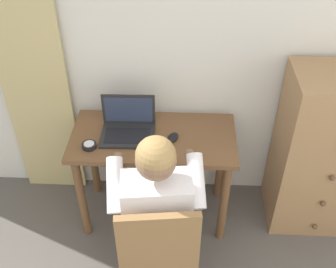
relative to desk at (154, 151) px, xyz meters
name	(u,v)px	position (x,y,z in m)	size (l,w,h in m)	color
wall_back	(204,41)	(0.30, 0.33, 0.64)	(4.80, 0.05, 2.50)	silver
curtain_panel	(29,63)	(-0.81, 0.26, 0.50)	(0.45, 0.03, 2.21)	#CCB77A
desk	(154,151)	(0.00, 0.00, 0.00)	(1.06, 0.52, 0.74)	brown
dresser	(323,153)	(1.12, 0.05, -0.01)	(0.59, 0.47, 1.19)	#9E754C
chair	(158,246)	(0.07, -0.67, -0.10)	(0.46, 0.45, 0.89)	brown
person_seated	(156,199)	(0.05, -0.49, 0.08)	(0.57, 0.61, 1.21)	#4C4C4C
laptop	(128,126)	(-0.16, 0.02, 0.19)	(0.35, 0.26, 0.24)	#232326
computer_mouse	(173,137)	(0.13, -0.03, 0.15)	(0.06, 0.10, 0.03)	black
desk_clock	(89,145)	(-0.39, -0.13, 0.15)	(0.09, 0.09, 0.03)	black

